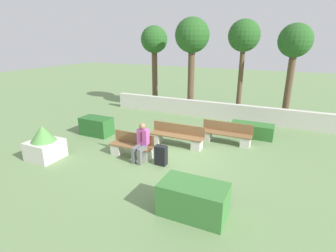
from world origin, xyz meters
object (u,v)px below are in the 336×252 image
bench_front (132,148)px  bench_right_side (226,135)px  planter_corner_left (44,144)px  suitcase (161,155)px  person_seated_man (141,141)px  tree_center_left (192,38)px  tree_center_right (244,38)px  bench_left_side (177,137)px  tree_leftmost (154,43)px  tree_rightmost (295,45)px

bench_front → bench_right_side: size_ratio=0.80×
planter_corner_left → suitcase: (3.91, 1.29, -0.21)m
bench_front → person_seated_man: 0.66m
bench_front → person_seated_man: bearing=-15.2°
bench_front → tree_center_left: tree_center_left is taller
planter_corner_left → tree_center_right: tree_center_right is taller
bench_left_side → tree_center_right: size_ratio=0.44×
bench_left_side → planter_corner_left: size_ratio=1.80×
suitcase → bench_right_side: bearing=61.9°
bench_left_side → tree_leftmost: 7.78m
tree_center_left → bench_right_side: bearing=-52.4°
bench_front → suitcase: size_ratio=1.86×
person_seated_man → tree_leftmost: 8.78m
bench_front → tree_rightmost: tree_rightmost is taller
tree_center_right → bench_left_side: bearing=-104.5°
tree_leftmost → tree_center_left: size_ratio=0.93×
bench_right_side → tree_leftmost: tree_leftmost is taller
planter_corner_left → tree_center_right: 10.40m
bench_front → bench_left_side: same height
bench_front → suitcase: bearing=-7.2°
tree_center_right → person_seated_man: bearing=-105.3°
bench_right_side → tree_rightmost: 5.89m
bench_right_side → tree_leftmost: bearing=146.5°
bench_right_side → planter_corner_left: 6.82m
tree_rightmost → bench_front: bearing=-124.3°
person_seated_man → tree_center_right: (1.93, 7.05, 3.34)m
bench_right_side → planter_corner_left: planter_corner_left is taller
tree_rightmost → tree_leftmost: bearing=177.5°
bench_front → bench_left_side: size_ratio=0.74×
person_seated_man → tree_rightmost: (4.29, 7.15, 3.04)m
tree_leftmost → bench_right_side: bearing=-39.4°
person_seated_man → planter_corner_left: 3.41m
bench_right_side → tree_center_left: size_ratio=0.40×
bench_right_side → suitcase: suitcase is taller
tree_leftmost → tree_center_right: size_ratio=0.96×
bench_front → bench_left_side: (1.05, 1.62, 0.02)m
bench_left_side → person_seated_man: size_ratio=1.66×
bench_left_side → tree_leftmost: tree_leftmost is taller
bench_front → tree_rightmost: 9.17m
bench_front → suitcase: 1.26m
bench_right_side → person_seated_man: size_ratio=1.54×
bench_left_side → planter_corner_left: 4.81m
bench_front → tree_rightmost: (4.79, 7.01, 3.46)m
tree_leftmost → tree_center_left: 2.83m
bench_right_side → planter_corner_left: bearing=-136.8°
tree_center_left → planter_corner_left: bearing=-107.0°
tree_center_left → bench_front: bearing=-88.2°
person_seated_man → tree_center_right: bearing=74.7°
planter_corner_left → tree_center_left: (2.44, 7.99, 3.50)m
person_seated_man → tree_rightmost: bearing=59.0°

